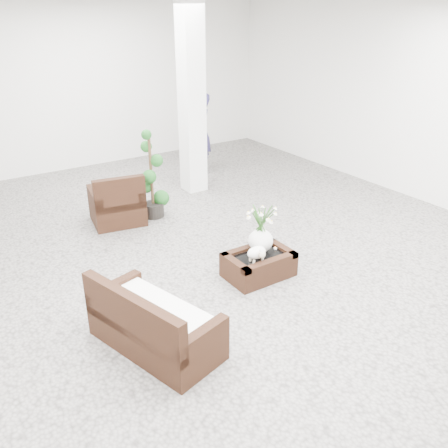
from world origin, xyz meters
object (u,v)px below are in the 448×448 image
coffee_table (259,266)px  armchair (116,197)px  topiary (151,175)px  loveseat (155,315)px

coffee_table → armchair: (-0.90, 2.79, 0.29)m
armchair → topiary: topiary is taller
loveseat → topiary: topiary is taller
loveseat → coffee_table: bearing=-88.2°
coffee_table → armchair: bearing=107.8°
armchair → loveseat: size_ratio=0.60×
loveseat → armchair: bearing=-31.3°
coffee_table → armchair: armchair is taller
coffee_table → topiary: (-0.29, 2.66, 0.61)m
coffee_table → armchair: 2.95m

